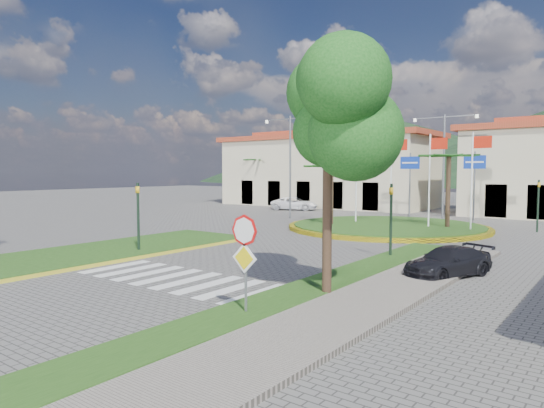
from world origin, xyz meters
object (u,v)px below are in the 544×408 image
Objects in this scene: deciduous_tree at (328,121)px; car_dark_a at (396,205)px; car_side_right at (448,262)px; roundabout_island at (387,226)px; stop_sign at (245,248)px; white_van at (295,204)px.

deciduous_tree is 2.21× the size of car_dark_a.
car_side_right is (2.00, 5.03, -4.65)m from deciduous_tree.
stop_sign is at bearing -76.27° from roundabout_island.
car_dark_a is at bearing 137.62° from car_side_right.
stop_sign is at bearing -86.27° from car_side_right.
white_van is at bearing 128.80° from car_dark_a.
car_side_right is at bearing -149.60° from car_dark_a.
stop_sign is (4.90, -20.04, 1.62)m from roundabout_island.
stop_sign is 0.39× the size of deciduous_tree.
white_van is at bearing 146.02° from roundabout_island.
white_van reaches higher than car_side_right.
roundabout_island is at bearing 107.91° from deciduous_tree.
roundabout_island is 1.87× the size of deciduous_tree.
deciduous_tree reaches higher than car_side_right.
car_dark_a is at bearing -76.70° from white_van.
deciduous_tree reaches higher than stop_sign.
car_side_right is (12.88, -26.40, 0.00)m from car_dark_a.
white_van is at bearing 122.13° from stop_sign.
white_van is (-18.22, 29.02, -1.17)m from stop_sign.
car_dark_a is (-10.28, 34.46, -1.27)m from stop_sign.
roundabout_island reaches higher than white_van.
roundabout_island is 15.40m from car_dark_a.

